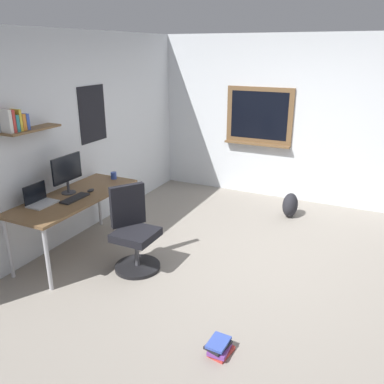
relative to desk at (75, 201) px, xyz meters
The scene contains 12 objects.
ground_plane 2.22m from the desk, 73.66° to the right, with size 5.20×5.20×0.00m, color gray.
wall_back 0.95m from the desk, 35.30° to the left, with size 5.00×0.30×2.60m.
wall_right 3.70m from the desk, 33.39° to the right, with size 0.22×5.00×2.60m.
desk is the anchor object (origin of this frame).
office_chair 0.85m from the desk, 88.72° to the right, with size 0.56×0.57×0.95m.
laptop 0.42m from the desk, 157.04° to the left, with size 0.31×0.21×0.23m.
monitor_primary 0.36m from the desk, 69.32° to the left, with size 0.46×0.17×0.46m.
keyboard 0.14m from the desk, 134.42° to the right, with size 0.37×0.13×0.02m, color black.
computer_mouse 0.23m from the desk, 23.22° to the right, with size 0.10×0.06×0.03m, color #262628.
coffee_mug 0.74m from the desk, ahead, with size 0.08×0.08×0.09m, color #334CA5.
backpack 3.10m from the desk, 42.85° to the right, with size 0.32×0.22×0.36m, color #232328.
book_stack_on_floor 2.46m from the desk, 111.31° to the right, with size 0.25×0.21×0.12m.
Camera 1 is at (-3.94, -1.13, 2.38)m, focal length 37.27 mm.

